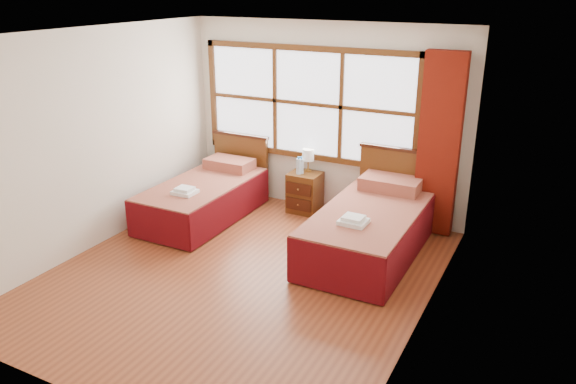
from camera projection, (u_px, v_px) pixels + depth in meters
The scene contains 15 objects.
floor at pixel (241, 275), 6.26m from camera, with size 4.50×4.50×0.00m, color brown.
ceiling at pixel (233, 34), 5.34m from camera, with size 4.50×4.50×0.00m, color white.
wall_back at pixel (325, 119), 7.67m from camera, with size 4.00×4.00×0.00m, color silver.
wall_left at pixel (95, 140), 6.66m from camera, with size 4.50×4.50×0.00m, color silver.
wall_right at pixel (430, 195), 4.94m from camera, with size 4.50×4.50×0.00m, color silver.
window at pixel (308, 104), 7.68m from camera, with size 3.16×0.06×1.56m.
curtain at pixel (439, 146), 6.92m from camera, with size 0.50×0.16×2.30m, color maroon.
bed_left at pixel (205, 197), 7.71m from camera, with size 1.00×2.02×0.96m.
bed_right at pixel (371, 227), 6.68m from camera, with size 1.10×2.12×1.07m.
nightstand at pixel (305, 192), 7.89m from camera, with size 0.43×0.42×0.57m.
towels_left at pixel (185, 191), 7.18m from camera, with size 0.29×0.26×0.08m.
towels_right at pixel (353, 220), 6.16m from camera, with size 0.31×0.27×0.09m.
lamp at pixel (308, 155), 7.82m from camera, with size 0.16×0.16×0.32m.
bottle_near at pixel (299, 166), 7.73m from camera, with size 0.07×0.07×0.25m.
bottle_far at pixel (301, 166), 7.75m from camera, with size 0.06×0.06×0.24m.
Camera 1 is at (2.99, -4.68, 3.07)m, focal length 35.00 mm.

